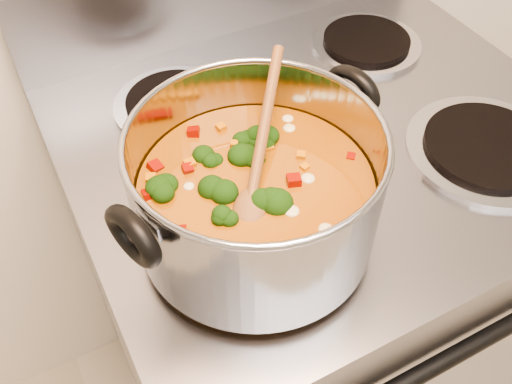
% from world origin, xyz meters
% --- Properties ---
extents(electric_range, '(0.78, 0.70, 1.08)m').
position_xyz_m(electric_range, '(-0.05, 1.16, 0.47)').
color(electric_range, gray).
rests_on(electric_range, ground).
extents(stockpot, '(0.35, 0.29, 0.17)m').
position_xyz_m(stockpot, '(-0.24, 1.02, 1.01)').
color(stockpot, '#93939A').
rests_on(stockpot, electric_range).
extents(wooden_spoon, '(0.16, 0.20, 0.10)m').
position_xyz_m(wooden_spoon, '(-0.24, 1.03, 1.05)').
color(wooden_spoon, brown).
rests_on(wooden_spoon, stockpot).
extents(cooktop_crumbs, '(0.38, 0.29, 0.01)m').
position_xyz_m(cooktop_crumbs, '(-0.20, 0.98, 0.92)').
color(cooktop_crumbs, black).
rests_on(cooktop_crumbs, electric_range).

